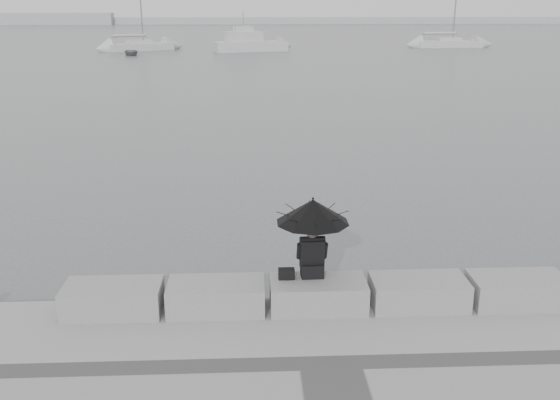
{
  "coord_description": "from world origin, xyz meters",
  "views": [
    {
      "loc": [
        -1.07,
        -9.87,
        5.43
      ],
      "look_at": [
        -0.48,
        3.0,
        1.32
      ],
      "focal_mm": 40.0,
      "sensor_mm": 36.0,
      "label": 1
    }
  ],
  "objects_px": {
    "sailboat_right": "(449,43)",
    "motor_cruiser": "(251,43)",
    "seated_person": "(313,219)",
    "sailboat_left": "(139,46)",
    "dinghy": "(131,52)"
  },
  "relations": [
    {
      "from": "sailboat_right",
      "to": "dinghy",
      "type": "bearing_deg",
      "value": -169.74
    },
    {
      "from": "seated_person",
      "to": "motor_cruiser",
      "type": "bearing_deg",
      "value": 88.59
    },
    {
      "from": "sailboat_right",
      "to": "seated_person",
      "type": "bearing_deg",
      "value": -113.42
    },
    {
      "from": "seated_person",
      "to": "motor_cruiser",
      "type": "distance_m",
      "value": 63.62
    },
    {
      "from": "seated_person",
      "to": "dinghy",
      "type": "height_order",
      "value": "seated_person"
    },
    {
      "from": "seated_person",
      "to": "sailboat_left",
      "type": "bearing_deg",
      "value": 99.7
    },
    {
      "from": "sailboat_left",
      "to": "dinghy",
      "type": "height_order",
      "value": "sailboat_left"
    },
    {
      "from": "motor_cruiser",
      "to": "seated_person",
      "type": "bearing_deg",
      "value": -103.5
    },
    {
      "from": "sailboat_left",
      "to": "sailboat_right",
      "type": "xyz_separation_m",
      "value": [
        37.47,
        3.51,
        -0.01
      ]
    },
    {
      "from": "sailboat_right",
      "to": "dinghy",
      "type": "xyz_separation_m",
      "value": [
        -37.33,
        -9.84,
        -0.24
      ]
    },
    {
      "from": "seated_person",
      "to": "sailboat_right",
      "type": "relative_size",
      "value": 0.11
    },
    {
      "from": "sailboat_left",
      "to": "sailboat_right",
      "type": "bearing_deg",
      "value": -24.36
    },
    {
      "from": "seated_person",
      "to": "motor_cruiser",
      "type": "relative_size",
      "value": 0.16
    },
    {
      "from": "motor_cruiser",
      "to": "sailboat_left",
      "type": "bearing_deg",
      "value": 157.85
    },
    {
      "from": "sailboat_right",
      "to": "motor_cruiser",
      "type": "height_order",
      "value": "sailboat_right"
    }
  ]
}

